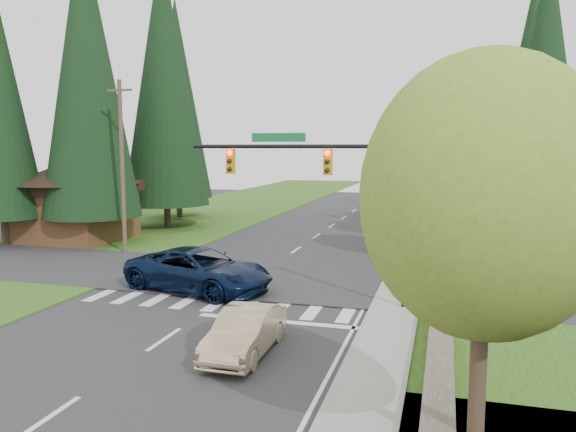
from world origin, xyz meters
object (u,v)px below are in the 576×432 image
at_px(parked_car_b, 399,220).
at_px(parked_car_e, 418,197).
at_px(suv_navy, 199,270).
at_px(parked_car_c, 390,212).
at_px(parked_car_d, 415,199).
at_px(sedan_champagne, 245,332).
at_px(parked_car_a, 392,238).

height_order(parked_car_b, parked_car_e, parked_car_b).
bearing_deg(parked_car_e, suv_navy, -101.33).
height_order(parked_car_c, parked_car_e, parked_car_c).
bearing_deg(parked_car_b, parked_car_c, 110.25).
distance_m(parked_car_b, parked_car_c, 4.07).
relative_size(parked_car_b, parked_car_d, 1.02).
xyz_separation_m(sedan_champagne, parked_car_d, (2.64, 43.83, 0.13)).
xyz_separation_m(suv_navy, parked_car_a, (7.11, 12.07, -0.21)).
height_order(parked_car_a, parked_car_e, parked_car_a).
bearing_deg(parked_car_c, sedan_champagne, -97.76).
relative_size(parked_car_a, parked_car_b, 0.85).
xyz_separation_m(sedan_champagne, suv_navy, (-4.47, 6.50, 0.23)).
relative_size(parked_car_c, parked_car_d, 1.03).
xyz_separation_m(parked_car_c, parked_car_e, (1.40, 17.15, -0.18)).
height_order(sedan_champagne, parked_car_c, parked_car_c).
relative_size(suv_navy, parked_car_e, 1.51).
xyz_separation_m(parked_car_b, parked_car_d, (0.33, 16.31, 0.11)).
height_order(parked_car_c, parked_car_d, parked_car_d).
xyz_separation_m(sedan_champagne, parked_car_e, (2.64, 48.59, -0.05)).
bearing_deg(parked_car_c, parked_car_a, -89.28).
relative_size(sedan_champagne, parked_car_a, 1.00).
distance_m(suv_navy, parked_car_c, 25.59).
bearing_deg(sedan_champagne, parked_car_d, 86.00).
height_order(parked_car_a, parked_car_c, parked_car_c).
distance_m(suv_navy, parked_car_b, 22.08).
relative_size(suv_navy, parked_car_d, 1.38).
distance_m(parked_car_c, parked_car_d, 12.46).
relative_size(parked_car_c, parked_car_e, 1.12).
distance_m(parked_car_d, parked_car_e, 4.77).
bearing_deg(parked_car_b, parked_car_a, -82.87).
distance_m(parked_car_a, parked_car_b, 8.95).
bearing_deg(sedan_champagne, suv_navy, 123.95).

